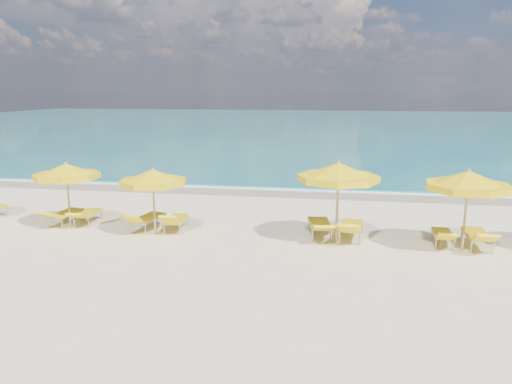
# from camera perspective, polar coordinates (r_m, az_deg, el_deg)

# --- Properties ---
(ground_plane) EXTENTS (120.00, 120.00, 0.00)m
(ground_plane) POSITION_cam_1_polar(r_m,az_deg,el_deg) (15.46, -0.95, -5.49)
(ground_plane) COLOR beige
(ocean) EXTENTS (120.00, 80.00, 0.30)m
(ocean) POSITION_cam_1_polar(r_m,az_deg,el_deg) (62.73, 7.31, 7.53)
(ocean) COLOR #126569
(ocean) RESTS_ON ground
(wet_sand_band) EXTENTS (120.00, 2.60, 0.01)m
(wet_sand_band) POSITION_cam_1_polar(r_m,az_deg,el_deg) (22.54, 2.55, 0.05)
(wet_sand_band) COLOR tan
(wet_sand_band) RESTS_ON ground
(foam_line) EXTENTS (120.00, 1.20, 0.03)m
(foam_line) POSITION_cam_1_polar(r_m,az_deg,el_deg) (23.32, 2.80, 0.44)
(foam_line) COLOR white
(foam_line) RESTS_ON ground
(whitecap_near) EXTENTS (14.00, 0.36, 0.05)m
(whitecap_near) POSITION_cam_1_polar(r_m,az_deg,el_deg) (33.01, -5.70, 3.76)
(whitecap_near) COLOR white
(whitecap_near) RESTS_ON ground
(whitecap_far) EXTENTS (18.00, 0.30, 0.05)m
(whitecap_far) POSITION_cam_1_polar(r_m,az_deg,el_deg) (39.12, 17.48, 4.54)
(whitecap_far) COLOR white
(whitecap_far) RESTS_ON ground
(umbrella_2) EXTENTS (2.86, 2.86, 2.21)m
(umbrella_2) POSITION_cam_1_polar(r_m,az_deg,el_deg) (17.64, -20.85, 2.18)
(umbrella_2) COLOR tan
(umbrella_2) RESTS_ON ground
(umbrella_3) EXTENTS (2.47, 2.47, 2.16)m
(umbrella_3) POSITION_cam_1_polar(r_m,az_deg,el_deg) (15.91, -11.71, 1.60)
(umbrella_3) COLOR tan
(umbrella_3) RESTS_ON ground
(umbrella_4) EXTENTS (2.50, 2.50, 2.49)m
(umbrella_4) POSITION_cam_1_polar(r_m,az_deg,el_deg) (15.00, 9.39, 2.18)
(umbrella_4) COLOR tan
(umbrella_4) RESTS_ON ground
(umbrella_5) EXTENTS (2.91, 2.91, 2.40)m
(umbrella_5) POSITION_cam_1_polar(r_m,az_deg,el_deg) (15.11, 23.07, 1.15)
(umbrella_5) COLOR tan
(umbrella_5) RESTS_ON ground
(lounger_2_left) EXTENTS (0.76, 1.84, 0.68)m
(lounger_2_left) POSITION_cam_1_polar(r_m,az_deg,el_deg) (18.41, -20.98, -2.76)
(lounger_2_left) COLOR #A5A8AD
(lounger_2_left) RESTS_ON ground
(lounger_2_right) EXTENTS (0.68, 1.78, 0.64)m
(lounger_2_right) POSITION_cam_1_polar(r_m,az_deg,el_deg) (18.20, -18.69, -2.78)
(lounger_2_right) COLOR #A5A8AD
(lounger_2_right) RESTS_ON ground
(lounger_3_left) EXTENTS (0.92, 1.94, 0.78)m
(lounger_3_left) POSITION_cam_1_polar(r_m,az_deg,el_deg) (16.88, -12.31, -3.47)
(lounger_3_left) COLOR #A5A8AD
(lounger_3_left) RESTS_ON ground
(lounger_3_right) EXTENTS (0.69, 1.75, 0.78)m
(lounger_3_right) POSITION_cam_1_polar(r_m,az_deg,el_deg) (16.59, -9.10, -3.65)
(lounger_3_right) COLOR #A5A8AD
(lounger_3_right) RESTS_ON ground
(lounger_4_left) EXTENTS (0.95, 2.08, 0.72)m
(lounger_4_left) POSITION_cam_1_polar(r_m,az_deg,el_deg) (15.85, 7.31, -4.26)
(lounger_4_left) COLOR #A5A8AD
(lounger_4_left) RESTS_ON ground
(lounger_4_right) EXTENTS (0.84, 2.04, 0.81)m
(lounger_4_right) POSITION_cam_1_polar(r_m,az_deg,el_deg) (15.73, 10.81, -4.48)
(lounger_4_right) COLOR #A5A8AD
(lounger_4_right) RESTS_ON ground
(lounger_5_left) EXTENTS (0.63, 1.69, 0.66)m
(lounger_5_left) POSITION_cam_1_polar(r_m,az_deg,el_deg) (15.89, 20.54, -5.03)
(lounger_5_left) COLOR #A5A8AD
(lounger_5_left) RESTS_ON ground
(lounger_5_right) EXTENTS (0.67, 1.95, 0.76)m
(lounger_5_right) POSITION_cam_1_polar(r_m,az_deg,el_deg) (16.03, 23.93, -5.04)
(lounger_5_right) COLOR #A5A8AD
(lounger_5_right) RESTS_ON ground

